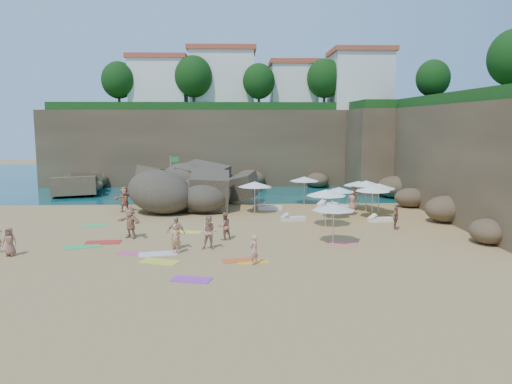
{
  "coord_description": "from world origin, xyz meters",
  "views": [
    {
      "loc": [
        0.82,
        -30.92,
        6.81
      ],
      "look_at": [
        2.0,
        3.0,
        2.0
      ],
      "focal_mm": 35.0,
      "sensor_mm": 36.0,
      "label": 1
    }
  ],
  "objects_px": {
    "person_stand_1": "(225,226)",
    "person_stand_2": "(194,198)",
    "parasol_1": "(358,183)",
    "person_stand_6": "(254,250)",
    "person_stand_5": "(125,199)",
    "flag_pole": "(172,172)",
    "person_stand_4": "(353,200)",
    "parasol_0": "(304,179)",
    "lounger_0": "(216,204)",
    "parasol_2": "(339,190)",
    "person_stand_3": "(396,218)",
    "rock_outcrop": "(208,206)"
  },
  "relations": [
    {
      "from": "lounger_0",
      "to": "person_stand_4",
      "type": "xyz_separation_m",
      "value": [
        10.67,
        -2.63,
        0.7
      ]
    },
    {
      "from": "person_stand_2",
      "to": "person_stand_6",
      "type": "height_order",
      "value": "person_stand_2"
    },
    {
      "from": "rock_outcrop",
      "to": "person_stand_6",
      "type": "height_order",
      "value": "rock_outcrop"
    },
    {
      "from": "person_stand_3",
      "to": "person_stand_6",
      "type": "bearing_deg",
      "value": 159.72
    },
    {
      "from": "person_stand_5",
      "to": "person_stand_1",
      "type": "bearing_deg",
      "value": -71.56
    },
    {
      "from": "parasol_1",
      "to": "lounger_0",
      "type": "height_order",
      "value": "parasol_1"
    },
    {
      "from": "parasol_1",
      "to": "person_stand_1",
      "type": "xyz_separation_m",
      "value": [
        -10.14,
        -9.81,
        -1.24
      ]
    },
    {
      "from": "flag_pole",
      "to": "person_stand_6",
      "type": "xyz_separation_m",
      "value": [
        6.5,
        -20.19,
        -1.74
      ]
    },
    {
      "from": "parasol_1",
      "to": "person_stand_4",
      "type": "bearing_deg",
      "value": -140.66
    },
    {
      "from": "person_stand_1",
      "to": "person_stand_6",
      "type": "distance_m",
      "value": 5.38
    },
    {
      "from": "person_stand_6",
      "to": "person_stand_1",
      "type": "bearing_deg",
      "value": -119.24
    },
    {
      "from": "flag_pole",
      "to": "person_stand_3",
      "type": "relative_size",
      "value": 2.6
    },
    {
      "from": "lounger_0",
      "to": "person_stand_5",
      "type": "height_order",
      "value": "person_stand_5"
    },
    {
      "from": "person_stand_2",
      "to": "person_stand_4",
      "type": "distance_m",
      "value": 12.38
    },
    {
      "from": "person_stand_1",
      "to": "person_stand_3",
      "type": "xyz_separation_m",
      "value": [
        10.79,
        2.4,
        -0.06
      ]
    },
    {
      "from": "flag_pole",
      "to": "parasol_2",
      "type": "distance_m",
      "value": 15.24
    },
    {
      "from": "lounger_0",
      "to": "person_stand_3",
      "type": "xyz_separation_m",
      "value": [
        11.84,
        -9.6,
        0.61
      ]
    },
    {
      "from": "parasol_0",
      "to": "parasol_1",
      "type": "relative_size",
      "value": 1.04
    },
    {
      "from": "parasol_2",
      "to": "lounger_0",
      "type": "bearing_deg",
      "value": 152.69
    },
    {
      "from": "rock_outcrop",
      "to": "person_stand_3",
      "type": "relative_size",
      "value": 6.1
    },
    {
      "from": "lounger_0",
      "to": "rock_outcrop",
      "type": "bearing_deg",
      "value": -150.73
    },
    {
      "from": "parasol_2",
      "to": "person_stand_4",
      "type": "xyz_separation_m",
      "value": [
        1.49,
        2.11,
        -1.09
      ]
    },
    {
      "from": "parasol_1",
      "to": "person_stand_1",
      "type": "relative_size",
      "value": 1.46
    },
    {
      "from": "rock_outcrop",
      "to": "lounger_0",
      "type": "xyz_separation_m",
      "value": [
        0.59,
        0.51,
        0.13
      ]
    },
    {
      "from": "parasol_1",
      "to": "parasol_2",
      "type": "height_order",
      "value": "parasol_1"
    },
    {
      "from": "person_stand_5",
      "to": "flag_pole",
      "type": "bearing_deg",
      "value": 41.83
    },
    {
      "from": "lounger_0",
      "to": "person_stand_2",
      "type": "bearing_deg",
      "value": -153.11
    },
    {
      "from": "parasol_2",
      "to": "lounger_0",
      "type": "xyz_separation_m",
      "value": [
        -9.18,
        4.74,
        -1.79
      ]
    },
    {
      "from": "person_stand_4",
      "to": "person_stand_6",
      "type": "height_order",
      "value": "person_stand_4"
    },
    {
      "from": "person_stand_2",
      "to": "person_stand_5",
      "type": "height_order",
      "value": "person_stand_5"
    },
    {
      "from": "flag_pole",
      "to": "person_stand_1",
      "type": "height_order",
      "value": "flag_pole"
    },
    {
      "from": "person_stand_2",
      "to": "rock_outcrop",
      "type": "bearing_deg",
      "value": -102.52
    },
    {
      "from": "parasol_1",
      "to": "person_stand_6",
      "type": "height_order",
      "value": "parasol_1"
    },
    {
      "from": "parasol_0",
      "to": "person_stand_4",
      "type": "bearing_deg",
      "value": -41.34
    },
    {
      "from": "parasol_1",
      "to": "person_stand_1",
      "type": "height_order",
      "value": "parasol_1"
    },
    {
      "from": "flag_pole",
      "to": "person_stand_1",
      "type": "bearing_deg",
      "value": -71.75
    },
    {
      "from": "parasol_2",
      "to": "person_stand_5",
      "type": "xyz_separation_m",
      "value": [
        -15.96,
        2.03,
        -0.94
      ]
    },
    {
      "from": "rock_outcrop",
      "to": "lounger_0",
      "type": "relative_size",
      "value": 5.47
    },
    {
      "from": "parasol_0",
      "to": "person_stand_4",
      "type": "distance_m",
      "value": 4.67
    },
    {
      "from": "person_stand_1",
      "to": "person_stand_6",
      "type": "xyz_separation_m",
      "value": [
        1.54,
        -5.15,
        -0.08
      ]
    },
    {
      "from": "parasol_2",
      "to": "person_stand_3",
      "type": "relative_size",
      "value": 1.48
    },
    {
      "from": "person_stand_1",
      "to": "person_stand_2",
      "type": "relative_size",
      "value": 0.95
    },
    {
      "from": "parasol_0",
      "to": "person_stand_1",
      "type": "distance_m",
      "value": 13.9
    },
    {
      "from": "parasol_1",
      "to": "person_stand_6",
      "type": "xyz_separation_m",
      "value": [
        -8.6,
        -14.96,
        -1.32
      ]
    },
    {
      "from": "person_stand_1",
      "to": "person_stand_5",
      "type": "xyz_separation_m",
      "value": [
        -7.83,
        9.3,
        0.17
      ]
    },
    {
      "from": "person_stand_2",
      "to": "person_stand_3",
      "type": "bearing_deg",
      "value": -170.98
    },
    {
      "from": "person_stand_3",
      "to": "person_stand_4",
      "type": "xyz_separation_m",
      "value": [
        -1.17,
        6.97,
        0.08
      ]
    },
    {
      "from": "person_stand_1",
      "to": "person_stand_2",
      "type": "distance_m",
      "value": 11.06
    },
    {
      "from": "rock_outcrop",
      "to": "person_stand_4",
      "type": "distance_m",
      "value": 11.49
    },
    {
      "from": "rock_outcrop",
      "to": "parasol_1",
      "type": "relative_size",
      "value": 3.85
    }
  ]
}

